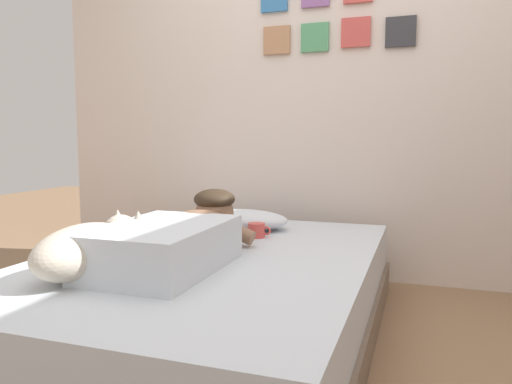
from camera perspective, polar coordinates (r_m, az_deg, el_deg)
name	(u,v)px	position (r m, az deg, el deg)	size (l,w,h in m)	color
ground_plane	(268,373)	(2.01, 1.41, -20.48)	(11.97, 11.97, 0.00)	#8C6B4C
back_wall	(337,85)	(3.23, 9.46, 12.35)	(3.99, 0.12, 2.50)	silver
bed	(213,297)	(2.24, -5.09, -12.22)	(1.41, 2.05, 0.39)	#726051
pillow	(243,219)	(2.77, -1.52, -3.24)	(0.52, 0.32, 0.11)	silver
person_lying	(180,236)	(2.05, -8.97, -5.18)	(0.43, 0.92, 0.27)	silver
dog	(90,248)	(1.93, -18.95, -6.27)	(0.26, 0.57, 0.21)	beige
coffee_cup	(257,230)	(2.53, 0.08, -4.51)	(0.12, 0.09, 0.07)	#D84C47
cell_phone	(179,255)	(2.16, -9.06, -7.36)	(0.07, 0.14, 0.01)	black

